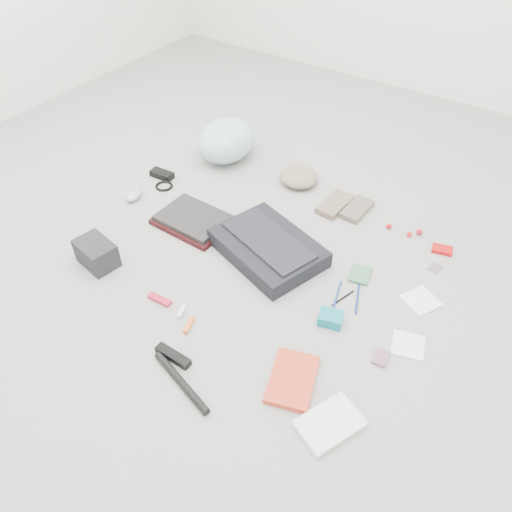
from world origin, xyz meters
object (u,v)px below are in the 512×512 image
Objects in this scene: laptop at (193,218)px; camera_bag at (97,253)px; messenger_bag at (268,248)px; accordion_wallet at (331,318)px; bike_helmet at (227,140)px; book_red at (292,379)px.

laptop is 1.81× the size of camera_bag.
messenger_bag is 5.12× the size of accordion_wallet.
bike_helmet is (-0.21, 0.55, 0.07)m from laptop.
laptop is at bearing -74.45° from bike_helmet.
accordion_wallet is (0.81, -0.17, -0.01)m from laptop.
messenger_bag is 2.67× the size of camera_bag.
accordion_wallet reaches higher than book_red.
bike_helmet is (-0.62, 0.54, 0.07)m from messenger_bag.
laptop is 0.47m from camera_bag.
laptop is 1.39× the size of book_red.
messenger_bag is 0.82m from bike_helmet.
messenger_bag reaches higher than accordion_wallet.
book_red is at bearing -103.59° from accordion_wallet.
bike_helmet reaches higher than laptop.
laptop and accordion_wallet have the same top height.
camera_bag reaches higher than book_red.
laptop is at bearing 79.40° from camera_bag.
messenger_bag is 0.65m from book_red.
camera_bag is 0.99m from book_red.
accordion_wallet is at bearing 75.20° from book_red.
laptop is at bearing 151.53° from accordion_wallet.
book_red is 0.30m from accordion_wallet.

